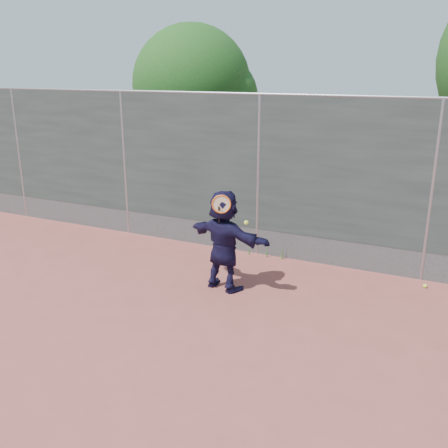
% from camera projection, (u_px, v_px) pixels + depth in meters
% --- Properties ---
extents(ground, '(80.00, 80.00, 0.00)m').
position_uv_depth(ground, '(161.00, 337.00, 6.68)').
color(ground, '#9E4C42').
rests_on(ground, ground).
extents(player, '(1.59, 0.84, 1.64)m').
position_uv_depth(player, '(224.00, 240.00, 7.92)').
color(player, '#161234').
rests_on(player, ground).
extents(ball_ground, '(0.07, 0.07, 0.07)m').
position_uv_depth(ball_ground, '(425.00, 286.00, 8.15)').
color(ball_ground, '#DDF436').
rests_on(ball_ground, ground).
extents(fence, '(20.00, 0.06, 3.03)m').
position_uv_depth(fence, '(258.00, 173.00, 9.23)').
color(fence, '#38423D').
rests_on(fence, ground).
extents(swing_action, '(0.58, 0.16, 0.51)m').
position_uv_depth(swing_action, '(224.00, 207.00, 7.53)').
color(swing_action, orange).
rests_on(swing_action, ground).
extents(tree_left, '(3.15, 3.00, 4.53)m').
position_uv_depth(tree_left, '(198.00, 89.00, 12.61)').
color(tree_left, '#382314').
rests_on(tree_left, ground).
extents(weed_clump, '(0.68, 0.07, 0.30)m').
position_uv_depth(weed_clump, '(269.00, 251.00, 9.44)').
color(weed_clump, '#387226').
rests_on(weed_clump, ground).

